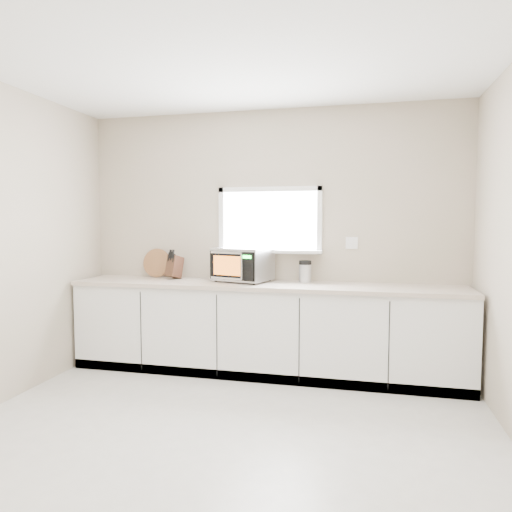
% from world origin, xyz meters
% --- Properties ---
extents(ground, '(4.00, 4.00, 0.00)m').
position_xyz_m(ground, '(0.00, 0.00, 0.00)').
color(ground, beige).
rests_on(ground, ground).
extents(back_wall, '(4.00, 0.17, 2.70)m').
position_xyz_m(back_wall, '(0.00, 2.00, 1.36)').
color(back_wall, '#BCA895').
rests_on(back_wall, ground).
extents(cabinets, '(3.92, 0.60, 0.88)m').
position_xyz_m(cabinets, '(0.00, 1.70, 0.44)').
color(cabinets, white).
rests_on(cabinets, ground).
extents(countertop, '(3.92, 0.64, 0.04)m').
position_xyz_m(countertop, '(0.00, 1.69, 0.90)').
color(countertop, beige).
rests_on(countertop, cabinets).
extents(microwave, '(0.63, 0.56, 0.35)m').
position_xyz_m(microwave, '(-0.25, 1.79, 1.10)').
color(microwave, black).
rests_on(microwave, countertop).
extents(knife_block, '(0.15, 0.24, 0.32)m').
position_xyz_m(knife_block, '(-1.01, 1.81, 1.06)').
color(knife_block, '#442518').
rests_on(knife_block, countertop).
extents(cutting_board, '(0.32, 0.08, 0.32)m').
position_xyz_m(cutting_board, '(-1.27, 1.94, 1.08)').
color(cutting_board, '#96643A').
rests_on(cutting_board, countertop).
extents(coffee_grinder, '(0.15, 0.15, 0.23)m').
position_xyz_m(coffee_grinder, '(0.39, 1.86, 1.03)').
color(coffee_grinder, '#B9BBC1').
rests_on(coffee_grinder, countertop).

